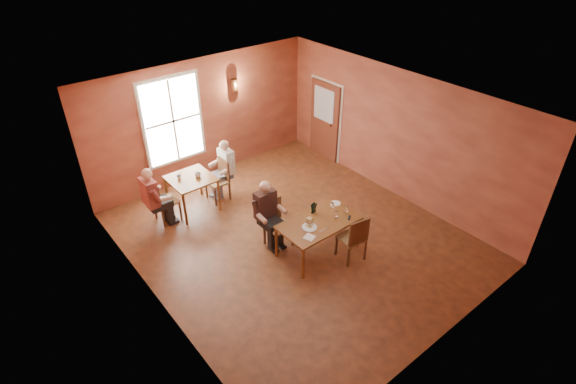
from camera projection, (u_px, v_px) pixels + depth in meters
ground at (294, 238)px, 9.49m from camera, size 6.00×7.00×0.01m
wall_back at (203, 119)px, 10.95m from camera, size 6.00×0.04×3.00m
wall_front at (451, 276)px, 6.39m from camera, size 6.00×0.04×3.00m
wall_left at (149, 239)px, 7.09m from camera, size 0.04×7.00×3.00m
wall_right at (395, 134)px, 10.25m from camera, size 0.04×7.00×3.00m
ceiling at (295, 104)px, 7.85m from camera, size 6.00×7.00×0.04m
window at (173, 121)px, 10.39m from camera, size 1.36×0.10×1.96m
door at (324, 121)px, 11.96m from camera, size 0.12×1.04×2.10m
wall_sconce at (234, 85)px, 10.98m from camera, size 0.16×0.16×0.28m
main_table at (318, 236)px, 8.93m from camera, size 1.57×0.88×0.74m
chair_diner_main at (278, 225)px, 9.02m from camera, size 0.45×0.45×1.02m
diner_main at (279, 218)px, 8.89m from camera, size 0.56×0.56×1.40m
chair_empty at (352, 237)px, 8.70m from camera, size 0.52×0.52×1.02m
plate_food at (309, 227)px, 8.56m from camera, size 0.38×0.38×0.04m
sandwich at (310, 221)px, 8.64m from camera, size 0.11×0.10×0.12m
goblet_a at (332, 206)px, 8.99m from camera, size 0.11×0.11×0.21m
goblet_b at (346, 210)px, 8.89m from camera, size 0.08×0.08×0.19m
goblet_c at (336, 215)px, 8.73m from camera, size 0.10×0.10×0.21m
menu_stand at (314, 208)px, 8.94m from camera, size 0.13×0.09×0.21m
knife at (324, 230)px, 8.52m from camera, size 0.22×0.04×0.00m
napkin at (309, 237)px, 8.33m from camera, size 0.24×0.24×0.01m
side_plate at (336, 203)px, 9.25m from camera, size 0.23×0.23×0.02m
sunglasses at (349, 218)px, 8.83m from camera, size 0.14×0.11×0.02m
second_table at (193, 194)px, 10.16m from camera, size 0.94×0.94×0.83m
chair_diner_white at (217, 181)px, 10.45m from camera, size 0.44×0.44×1.00m
diner_white at (218, 174)px, 10.37m from camera, size 0.54×0.54×1.35m
chair_diner_maroon at (166, 200)px, 9.76m from camera, size 0.45×0.45×1.03m
diner_maroon at (163, 193)px, 9.64m from camera, size 0.56×0.56×1.41m
cup_a at (198, 175)px, 9.94m from camera, size 0.18×0.18×0.11m
cup_b at (179, 177)px, 9.88m from camera, size 0.12×0.12×0.10m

